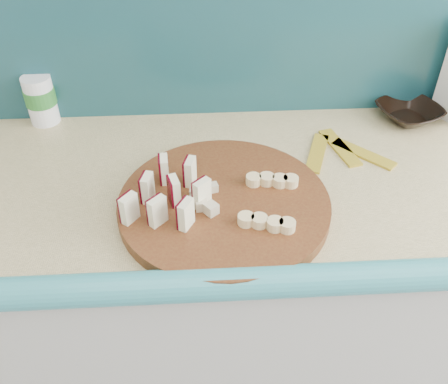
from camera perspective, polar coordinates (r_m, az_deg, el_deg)
kitchen_counter at (r=1.50m, az=16.34°, el=-11.61°), size 2.20×0.63×0.91m
backsplash at (r=1.31m, az=18.57°, el=18.83°), size 2.20×0.02×0.50m
cutting_board at (r=1.01m, az=0.00°, el=-1.45°), size 0.51×0.51×0.03m
apple_wedges at (r=0.98m, az=-6.38°, el=-0.08°), size 0.16×0.18×0.06m
apple_chunks at (r=1.00m, az=-1.54°, el=-0.27°), size 0.06×0.06×0.02m
banana_slices at (r=0.99m, az=5.28°, el=-0.97°), size 0.13×0.17×0.02m
brown_bowl at (r=1.37m, az=20.37°, el=8.50°), size 0.20×0.20×0.04m
canister at (r=1.34m, az=-20.23°, el=9.95°), size 0.08×0.08×0.12m
banana_peel at (r=1.21m, az=13.13°, el=4.54°), size 0.22×0.18×0.01m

